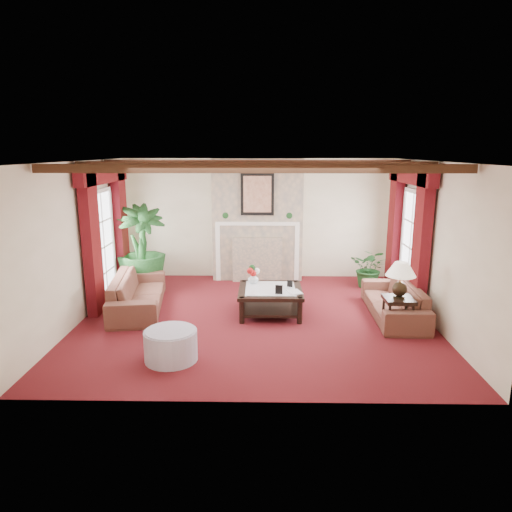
{
  "coord_description": "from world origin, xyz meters",
  "views": [
    {
      "loc": [
        0.16,
        -7.56,
        2.88
      ],
      "look_at": [
        0.01,
        0.4,
        1.03
      ],
      "focal_mm": 32.0,
      "sensor_mm": 36.0,
      "label": 1
    }
  ],
  "objects_px": {
    "coffee_table": "(270,301)",
    "potted_palm": "(143,266)",
    "ottoman": "(171,345)",
    "sofa_right": "(394,295)",
    "side_table": "(398,314)",
    "sofa_left": "(138,287)"
  },
  "relations": [
    {
      "from": "potted_palm",
      "to": "side_table",
      "type": "distance_m",
      "value": 5.25
    },
    {
      "from": "sofa_left",
      "to": "sofa_right",
      "type": "bearing_deg",
      "value": -102.31
    },
    {
      "from": "side_table",
      "to": "ottoman",
      "type": "relative_size",
      "value": 0.74
    },
    {
      "from": "ottoman",
      "to": "sofa_right",
      "type": "bearing_deg",
      "value": 26.52
    },
    {
      "from": "potted_palm",
      "to": "coffee_table",
      "type": "relative_size",
      "value": 1.81
    },
    {
      "from": "sofa_right",
      "to": "coffee_table",
      "type": "xyz_separation_m",
      "value": [
        -2.18,
        0.11,
        -0.16
      ]
    },
    {
      "from": "coffee_table",
      "to": "potted_palm",
      "type": "bearing_deg",
      "value": 150.87
    },
    {
      "from": "potted_palm",
      "to": "side_table",
      "type": "bearing_deg",
      "value": -24.92
    },
    {
      "from": "sofa_left",
      "to": "ottoman",
      "type": "bearing_deg",
      "value": -162.43
    },
    {
      "from": "sofa_right",
      "to": "coffee_table",
      "type": "distance_m",
      "value": 2.19
    },
    {
      "from": "sofa_left",
      "to": "potted_palm",
      "type": "relative_size",
      "value": 1.1
    },
    {
      "from": "sofa_left",
      "to": "potted_palm",
      "type": "height_order",
      "value": "potted_palm"
    },
    {
      "from": "sofa_left",
      "to": "side_table",
      "type": "bearing_deg",
      "value": -110.15
    },
    {
      "from": "sofa_right",
      "to": "potted_palm",
      "type": "relative_size",
      "value": 0.99
    },
    {
      "from": "sofa_left",
      "to": "side_table",
      "type": "relative_size",
      "value": 4.08
    },
    {
      "from": "sofa_right",
      "to": "coffee_table",
      "type": "height_order",
      "value": "sofa_right"
    },
    {
      "from": "coffee_table",
      "to": "ottoman",
      "type": "relative_size",
      "value": 1.52
    },
    {
      "from": "ottoman",
      "to": "side_table",
      "type": "bearing_deg",
      "value": 18.58
    },
    {
      "from": "sofa_left",
      "to": "potted_palm",
      "type": "xyz_separation_m",
      "value": [
        -0.24,
        1.28,
        0.07
      ]
    },
    {
      "from": "sofa_right",
      "to": "potted_palm",
      "type": "xyz_separation_m",
      "value": [
        -4.86,
        1.59,
        0.11
      ]
    },
    {
      "from": "potted_palm",
      "to": "side_table",
      "type": "relative_size",
      "value": 3.71
    },
    {
      "from": "side_table",
      "to": "ottoman",
      "type": "bearing_deg",
      "value": -161.42
    }
  ]
}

